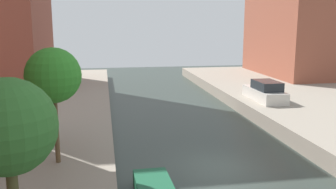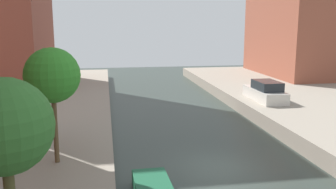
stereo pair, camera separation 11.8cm
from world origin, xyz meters
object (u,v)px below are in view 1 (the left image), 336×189
(street_tree_1, at_px, (8,129))
(parked_car, at_px, (265,92))
(low_block_right, at_px, (306,34))
(street_tree_2, at_px, (53,76))

(street_tree_1, height_order, parked_car, street_tree_1)
(low_block_right, height_order, street_tree_1, low_block_right)
(street_tree_1, bearing_deg, parked_car, 52.12)
(low_block_right, xyz_separation_m, parked_car, (-10.97, -13.52, -4.05))
(parked_car, bearing_deg, street_tree_1, -127.88)
(street_tree_1, distance_m, street_tree_2, 7.77)
(street_tree_2, distance_m, parked_car, 18.37)
(street_tree_2, bearing_deg, low_block_right, 43.76)
(low_block_right, bearing_deg, parked_car, -129.05)
(street_tree_2, bearing_deg, street_tree_1, -90.00)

